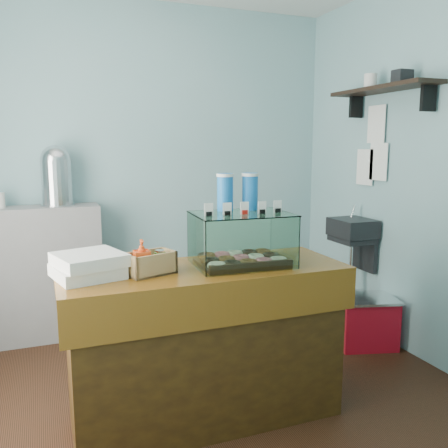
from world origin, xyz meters
name	(u,v)px	position (x,y,z in m)	size (l,w,h in m)	color
ground	(193,395)	(0.00, 0.00, 0.00)	(3.50, 3.50, 0.00)	black
room_shell	(194,124)	(0.03, 0.01, 1.71)	(3.54, 3.04, 2.82)	#79ABB1
counter	(206,342)	(0.00, -0.25, 0.46)	(1.60, 0.60, 0.90)	#442A0D
back_shelf	(38,274)	(-0.90, 1.32, 0.55)	(1.00, 0.32, 1.10)	gray
display_case	(241,235)	(0.23, -0.22, 1.06)	(0.57, 0.43, 0.52)	#341F0F
condiment_crate	(149,262)	(-0.32, -0.27, 0.97)	(0.28, 0.22, 0.19)	tan
pastry_boxes	(88,265)	(-0.63, -0.21, 0.96)	(0.40, 0.40, 0.13)	white
coffee_urn	(56,174)	(-0.71, 1.33, 1.35)	(0.26, 0.26, 0.48)	silver
red_cooler	(366,321)	(1.51, 0.24, 0.20)	(0.53, 0.46, 0.40)	#B60E1F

